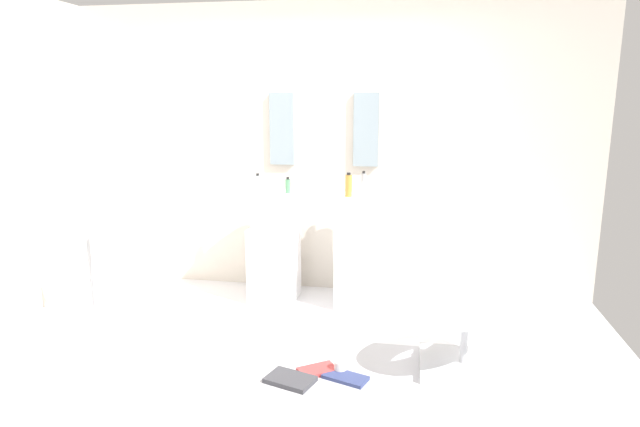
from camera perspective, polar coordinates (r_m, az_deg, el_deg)
ground_plane at (r=3.81m, az=-3.81°, el=-16.12°), size 4.80×3.60×0.04m
rear_partition at (r=4.99m, az=0.49°, el=6.63°), size 4.80×0.10×2.60m
pedestal_sink_left at (r=4.82m, az=-4.82°, el=-3.40°), size 0.41×0.41×1.07m
pedestal_sink_right at (r=4.69m, az=4.24°, el=-3.84°), size 0.41×0.41×1.07m
vanity_mirror_left at (r=4.99m, az=-4.01°, el=8.83°), size 0.22×0.03×0.64m
vanity_mirror_right at (r=4.86m, az=4.84°, el=8.73°), size 0.22×0.03×0.64m
lounge_chair at (r=3.73m, az=14.96°, el=-10.83°), size 1.09×1.09×0.65m
towel_rack at (r=4.43m, az=-21.41°, el=-3.80°), size 0.37×0.22×0.95m
area_rug at (r=3.76m, az=1.02°, el=-16.06°), size 1.21×0.89×0.01m
magazine_charcoal at (r=3.61m, az=-3.14°, el=-16.98°), size 0.34×0.28×0.03m
magazine_navy at (r=3.64m, az=2.68°, el=-16.77°), size 0.31×0.23×0.02m
magazine_red at (r=3.72m, az=-0.26°, el=-16.09°), size 0.28×0.26×0.02m
coffee_mug at (r=3.70m, az=2.15°, el=-15.74°), size 0.08×0.08×0.08m
soap_bottle_clear at (r=4.77m, az=-6.53°, el=3.18°), size 0.05×0.05×0.16m
soap_bottle_amber at (r=4.48m, az=3.01°, el=2.95°), size 0.06×0.06×0.20m
soap_bottle_green at (r=4.66m, az=-3.38°, el=2.91°), size 0.04×0.04×0.14m
soap_bottle_grey at (r=4.69m, az=4.59°, el=3.25°), size 0.04×0.04×0.19m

